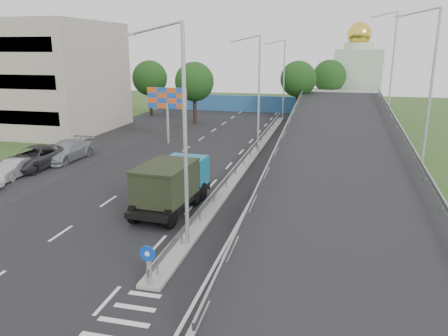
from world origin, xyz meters
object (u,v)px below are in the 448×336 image
(parked_car_d, at_px, (67,151))
(sign_bollard, at_px, (149,265))
(lamp_post_far, at_px, (283,75))
(lamp_post_mid, at_px, (257,88))
(lamp_post_near, at_px, (181,127))
(church, at_px, (356,74))
(parked_car_c, at_px, (36,157))
(parked_car_b, at_px, (14,169))
(dump_truck, at_px, (172,183))
(billboard, at_px, (167,101))

(parked_car_d, bearing_deg, sign_bollard, -47.65)
(sign_bollard, distance_m, lamp_post_far, 44.08)
(sign_bollard, bearing_deg, lamp_post_mid, 89.74)
(lamp_post_near, height_order, lamp_post_mid, same)
(church, bearing_deg, parked_car_c, -120.92)
(lamp_post_near, distance_m, parked_car_b, 18.58)
(church, distance_m, dump_truck, 50.90)
(sign_bollard, xyz_separation_m, dump_truck, (-2.19, 8.54, 0.58))
(parked_car_c, bearing_deg, parked_car_d, 73.68)
(lamp_post_mid, distance_m, parked_car_c, 19.06)
(lamp_post_far, bearing_deg, parked_car_b, -116.51)
(sign_bollard, distance_m, dump_truck, 8.84)
(parked_car_c, xyz_separation_m, parked_car_d, (0.96, 2.76, -0.03))
(billboard, height_order, parked_car_c, billboard)
(dump_truck, xyz_separation_m, parked_car_c, (-13.67, 6.13, -0.76))
(lamp_post_near, distance_m, church, 54.90)
(billboard, height_order, parked_car_d, billboard)
(billboard, xyz_separation_m, dump_truck, (6.81, -17.28, -2.57))
(parked_car_c, relative_size, parked_car_d, 1.08)
(lamp_post_far, bearing_deg, church, 54.76)
(parked_car_c, height_order, parked_car_d, parked_car_c)
(lamp_post_far, xyz_separation_m, parked_car_c, (-15.96, -29.16, -4.96))
(lamp_post_near, relative_size, lamp_post_mid, 1.00)
(billboard, xyz_separation_m, parked_car_c, (-6.85, -11.16, -3.33))
(sign_bollard, relative_size, lamp_post_far, 0.17)
(billboard, xyz_separation_m, parked_car_d, (-5.89, -8.39, -3.36))
(lamp_post_near, distance_m, parked_car_c, 19.92)
(church, relative_size, dump_truck, 2.04)
(church, bearing_deg, lamp_post_near, -100.38)
(parked_car_c, bearing_deg, church, 61.89)
(lamp_post_near, distance_m, parked_car_d, 20.86)
(sign_bollard, relative_size, parked_car_d, 0.29)
(lamp_post_far, distance_m, church, 17.15)
(parked_car_b, xyz_separation_m, parked_car_c, (-0.09, 2.66, 0.19))
(dump_truck, relative_size, parked_car_c, 1.11)
(billboard, bearing_deg, church, 59.30)
(lamp_post_mid, xyz_separation_m, lamp_post_far, (0.00, 20.00, 0.00))
(sign_bollard, distance_m, billboard, 27.53)
(lamp_post_far, bearing_deg, parked_car_c, -118.70)
(sign_bollard, distance_m, lamp_post_mid, 24.30)
(lamp_post_far, relative_size, parked_car_b, 2.49)
(lamp_post_near, relative_size, billboard, 1.83)
(sign_bollard, xyz_separation_m, parked_car_b, (-15.76, 12.01, -0.37))
(church, distance_m, parked_car_b, 52.77)
(church, relative_size, parked_car_c, 2.25)
(lamp_post_mid, distance_m, parked_car_b, 20.45)
(lamp_post_near, bearing_deg, church, 79.62)
(lamp_post_far, distance_m, dump_truck, 35.61)
(parked_car_b, bearing_deg, billboard, 59.07)
(dump_truck, height_order, parked_car_c, dump_truck)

